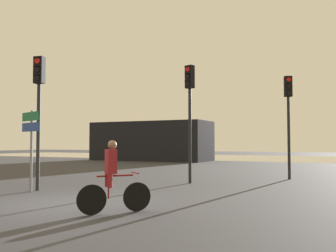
{
  "coord_description": "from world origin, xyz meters",
  "views": [
    {
      "loc": [
        6.74,
        -7.53,
        1.56
      ],
      "look_at": [
        0.5,
        5.0,
        2.2
      ],
      "focal_mm": 40.0,
      "sensor_mm": 36.0,
      "label": 1
    }
  ],
  "objects_px": {
    "cyclist": "(112,176)",
    "direction_sign_post": "(31,136)",
    "distant_building": "(151,141)",
    "traffic_light_center": "(190,101)",
    "traffic_light_near_left": "(39,97)",
    "traffic_light_far_right": "(288,107)"
  },
  "relations": [
    {
      "from": "traffic_light_near_left",
      "to": "traffic_light_far_right",
      "type": "xyz_separation_m",
      "value": [
        6.82,
        7.71,
        0.03
      ]
    },
    {
      "from": "cyclist",
      "to": "direction_sign_post",
      "type": "bearing_deg",
      "value": -164.16
    },
    {
      "from": "direction_sign_post",
      "to": "cyclist",
      "type": "distance_m",
      "value": 4.84
    },
    {
      "from": "distant_building",
      "to": "direction_sign_post",
      "type": "distance_m",
      "value": 22.08
    },
    {
      "from": "traffic_light_far_right",
      "to": "direction_sign_post",
      "type": "height_order",
      "value": "traffic_light_far_right"
    },
    {
      "from": "traffic_light_near_left",
      "to": "traffic_light_far_right",
      "type": "relative_size",
      "value": 0.99
    },
    {
      "from": "traffic_light_far_right",
      "to": "cyclist",
      "type": "xyz_separation_m",
      "value": [
        -2.31,
        -9.91,
        -2.29
      ]
    },
    {
      "from": "direction_sign_post",
      "to": "cyclist",
      "type": "xyz_separation_m",
      "value": [
        4.4,
        -1.78,
        -0.97
      ]
    },
    {
      "from": "traffic_light_center",
      "to": "traffic_light_far_right",
      "type": "height_order",
      "value": "traffic_light_center"
    },
    {
      "from": "cyclist",
      "to": "distant_building",
      "type": "bearing_deg",
      "value": 155.08
    },
    {
      "from": "distant_building",
      "to": "traffic_light_center",
      "type": "distance_m",
      "value": 19.43
    },
    {
      "from": "traffic_light_center",
      "to": "cyclist",
      "type": "bearing_deg",
      "value": 113.71
    },
    {
      "from": "direction_sign_post",
      "to": "traffic_light_near_left",
      "type": "bearing_deg",
      "value": -56.75
    },
    {
      "from": "distant_building",
      "to": "traffic_light_near_left",
      "type": "distance_m",
      "value": 21.69
    },
    {
      "from": "distant_building",
      "to": "traffic_light_far_right",
      "type": "height_order",
      "value": "traffic_light_far_right"
    },
    {
      "from": "traffic_light_near_left",
      "to": "cyclist",
      "type": "distance_m",
      "value": 5.51
    },
    {
      "from": "direction_sign_post",
      "to": "cyclist",
      "type": "bearing_deg",
      "value": 175.98
    },
    {
      "from": "traffic_light_center",
      "to": "direction_sign_post",
      "type": "relative_size",
      "value": 1.78
    },
    {
      "from": "direction_sign_post",
      "to": "distant_building",
      "type": "bearing_deg",
      "value": -52.84
    },
    {
      "from": "traffic_light_far_right",
      "to": "traffic_light_near_left",
      "type": "bearing_deg",
      "value": 26.06
    },
    {
      "from": "traffic_light_near_left",
      "to": "direction_sign_post",
      "type": "bearing_deg",
      "value": 91.9
    },
    {
      "from": "traffic_light_center",
      "to": "cyclist",
      "type": "xyz_separation_m",
      "value": [
        0.91,
        -6.51,
        -2.38
      ]
    }
  ]
}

